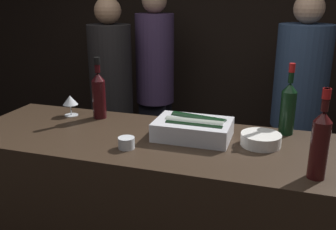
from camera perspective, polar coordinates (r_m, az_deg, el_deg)
wall_back_chalkboard at (r=3.67m, az=9.21°, el=12.18°), size 6.40×0.06×2.80m
bar_counter at (r=2.15m, az=-0.29°, el=-16.95°), size 2.14×0.69×1.05m
ice_bin_with_bottles at (r=1.91m, az=3.95°, el=-1.97°), size 0.38×0.25×0.11m
bowl_white at (r=1.87m, az=13.96°, el=-3.60°), size 0.19×0.19×0.06m
wine_glass at (r=2.32m, az=-14.68°, el=2.08°), size 0.09×0.09×0.12m
candle_votive at (r=1.79m, az=-6.36°, el=-4.23°), size 0.08×0.08×0.05m
red_wine_bottle_tall at (r=1.57m, az=22.16°, el=-3.83°), size 0.07×0.07×0.37m
red_wine_bottle_black_foil at (r=2.22m, az=-10.51°, el=3.29°), size 0.08×0.08×0.36m
red_wine_bottle_burgundy at (r=2.03m, az=17.83°, el=1.26°), size 0.08×0.08×0.37m
person_in_hoodie at (r=2.93m, az=19.27°, el=1.64°), size 0.38×0.38×1.77m
person_blond_tee at (r=3.31m, az=-1.97°, el=5.14°), size 0.33×0.33×1.81m
person_grey_polo at (r=3.14m, az=-8.58°, el=3.33°), size 0.35×0.35×1.74m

